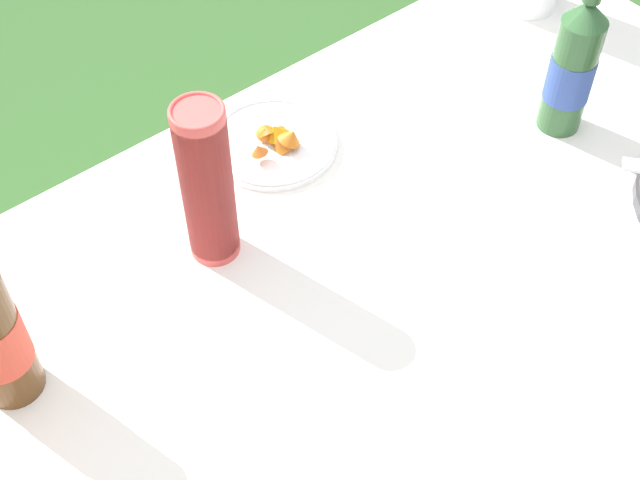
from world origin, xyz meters
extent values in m
cube|color=#A87A47|center=(0.00, 0.00, 0.75)|extent=(1.85, 0.95, 0.03)
cylinder|color=#A87A47|center=(0.86, 0.41, 0.36)|extent=(0.06, 0.06, 0.73)
cube|color=white|center=(0.00, 0.00, 0.77)|extent=(1.86, 0.96, 0.00)
cube|color=white|center=(0.00, 0.48, 0.71)|extent=(1.86, 0.01, 0.10)
cylinder|color=#E04C47|center=(-0.03, 0.22, 0.82)|extent=(0.07, 0.07, 0.09)
cylinder|color=#E04C47|center=(-0.03, 0.22, 0.83)|extent=(0.07, 0.07, 0.09)
cylinder|color=#E04C47|center=(-0.03, 0.22, 0.84)|extent=(0.07, 0.07, 0.09)
cylinder|color=#E04C47|center=(-0.03, 0.22, 0.85)|extent=(0.07, 0.07, 0.09)
cylinder|color=#E04C47|center=(-0.03, 0.22, 0.87)|extent=(0.07, 0.07, 0.09)
cylinder|color=#E04C47|center=(-0.03, 0.22, 0.88)|extent=(0.07, 0.07, 0.09)
cylinder|color=#E04C47|center=(-0.03, 0.22, 0.89)|extent=(0.07, 0.07, 0.09)
cylinder|color=#E04C47|center=(-0.03, 0.22, 0.91)|extent=(0.07, 0.07, 0.09)
cylinder|color=#E04C47|center=(-0.03, 0.22, 0.92)|extent=(0.07, 0.07, 0.09)
cylinder|color=#E04C47|center=(-0.03, 0.22, 0.93)|extent=(0.07, 0.07, 0.09)
cylinder|color=#E04C47|center=(-0.03, 0.22, 0.95)|extent=(0.07, 0.07, 0.09)
cylinder|color=#E04C47|center=(-0.03, 0.22, 0.96)|extent=(0.07, 0.07, 0.10)
cylinder|color=#E04C47|center=(-0.03, 0.22, 0.97)|extent=(0.07, 0.07, 0.09)
cylinder|color=#E04C47|center=(-0.03, 0.22, 0.98)|extent=(0.07, 0.07, 0.09)
torus|color=#E04C47|center=(-0.03, 0.22, 1.03)|extent=(0.07, 0.07, 0.01)
cylinder|color=#2D562D|center=(0.56, 0.08, 0.87)|extent=(0.07, 0.07, 0.20)
cylinder|color=#334C93|center=(0.56, 0.08, 0.87)|extent=(0.07, 0.07, 0.08)
cone|color=#2D562D|center=(0.56, 0.08, 0.99)|extent=(0.07, 0.07, 0.04)
cylinder|color=white|center=(0.17, 0.34, 0.77)|extent=(0.21, 0.21, 0.01)
torus|color=white|center=(0.17, 0.34, 0.78)|extent=(0.20, 0.20, 0.01)
cone|color=#AF5312|center=(0.17, 0.34, 0.80)|extent=(0.04, 0.04, 0.04)
cone|color=#BD700B|center=(0.17, 0.33, 0.80)|extent=(0.06, 0.06, 0.03)
cone|color=#B45513|center=(0.16, 0.35, 0.80)|extent=(0.04, 0.04, 0.04)
cone|color=#B3680D|center=(0.19, 0.33, 0.79)|extent=(0.04, 0.04, 0.03)
cone|color=#C16319|center=(0.18, 0.31, 0.80)|extent=(0.05, 0.05, 0.04)
cone|color=#B8611A|center=(0.17, 0.32, 0.79)|extent=(0.06, 0.06, 0.05)
cone|color=#AF521B|center=(0.12, 0.32, 0.80)|extent=(0.04, 0.04, 0.02)
cone|color=#C76A20|center=(0.16, 0.35, 0.80)|extent=(0.05, 0.04, 0.03)
camera|label=1|loc=(-0.43, -0.51, 1.77)|focal=50.00mm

